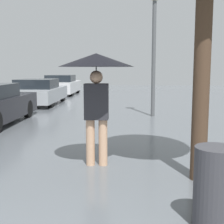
{
  "coord_description": "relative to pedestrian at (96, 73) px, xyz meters",
  "views": [
    {
      "loc": [
        0.59,
        -0.59,
        1.59
      ],
      "look_at": [
        0.4,
        4.44,
        0.9
      ],
      "focal_mm": 50.0,
      "sensor_mm": 36.0,
      "label": 1
    }
  ],
  "objects": [
    {
      "name": "parked_car_third",
      "position": [
        -3.43,
        8.96,
        -0.99
      ],
      "size": [
        1.87,
        4.15,
        1.14
      ],
      "color": "#9EA3A8",
      "rests_on": "ground_plane"
    },
    {
      "name": "parked_car_farthest",
      "position": [
        -3.48,
        14.49,
        -0.96
      ],
      "size": [
        1.85,
        4.37,
        1.22
      ],
      "color": "silver",
      "rests_on": "ground_plane"
    },
    {
      "name": "pedestrian",
      "position": [
        0.0,
        0.0,
        0.0
      ],
      "size": [
        1.21,
        1.21,
        1.84
      ],
      "color": "tan",
      "rests_on": "ground_plane"
    },
    {
      "name": "trash_bin",
      "position": [
        1.37,
        -2.0,
        -1.12
      ],
      "size": [
        0.45,
        0.45,
        0.83
      ],
      "color": "#38383D",
      "rests_on": "ground_plane"
    },
    {
      "name": "street_lamp",
      "position": [
        1.43,
        5.5,
        1.36
      ],
      "size": [
        0.39,
        0.39,
        4.16
      ],
      "color": "#515456",
      "rests_on": "ground_plane"
    }
  ]
}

